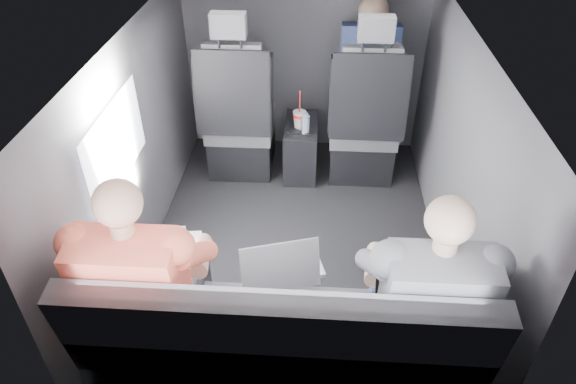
# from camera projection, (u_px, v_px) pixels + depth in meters

# --- Properties ---
(floor) EXTENTS (2.60, 2.60, 0.00)m
(floor) POSITION_uv_depth(u_px,v_px,m) (294.00, 246.00, 3.29)
(floor) COLOR black
(floor) RESTS_ON ground
(ceiling) EXTENTS (2.60, 2.60, 0.00)m
(ceiling) POSITION_uv_depth(u_px,v_px,m) (296.00, 39.00, 2.49)
(ceiling) COLOR #B2B2AD
(ceiling) RESTS_ON panel_back
(panel_left) EXTENTS (0.02, 2.60, 1.35)m
(panel_left) POSITION_uv_depth(u_px,v_px,m) (138.00, 151.00, 2.93)
(panel_left) COLOR #56565B
(panel_left) RESTS_ON floor
(panel_right) EXTENTS (0.02, 2.60, 1.35)m
(panel_right) POSITION_uv_depth(u_px,v_px,m) (457.00, 162.00, 2.84)
(panel_right) COLOR #56565B
(panel_right) RESTS_ON floor
(panel_front) EXTENTS (1.80, 0.02, 1.35)m
(panel_front) POSITION_uv_depth(u_px,v_px,m) (304.00, 66.00, 3.93)
(panel_front) COLOR #56565B
(panel_front) RESTS_ON floor
(panel_back) EXTENTS (1.80, 0.02, 1.35)m
(panel_back) POSITION_uv_depth(u_px,v_px,m) (276.00, 350.00, 1.84)
(panel_back) COLOR #56565B
(panel_back) RESTS_ON floor
(side_window) EXTENTS (0.02, 0.75, 0.42)m
(side_window) POSITION_uv_depth(u_px,v_px,m) (117.00, 145.00, 2.56)
(side_window) COLOR white
(side_window) RESTS_ON panel_left
(seatbelt) EXTENTS (0.35, 0.11, 0.59)m
(seatbelt) POSITION_uv_depth(u_px,v_px,m) (370.00, 88.00, 3.33)
(seatbelt) COLOR black
(seatbelt) RESTS_ON front_seat_right
(front_seat_left) EXTENTS (0.52, 0.58, 1.26)m
(front_seat_left) POSITION_uv_depth(u_px,v_px,m) (240.00, 125.00, 3.75)
(front_seat_left) COLOR black
(front_seat_left) RESTS_ON floor
(front_seat_right) EXTENTS (0.52, 0.58, 1.26)m
(front_seat_right) POSITION_uv_depth(u_px,v_px,m) (363.00, 129.00, 3.70)
(front_seat_right) COLOR black
(front_seat_right) RESTS_ON floor
(center_console) EXTENTS (0.24, 0.48, 0.41)m
(center_console) POSITION_uv_depth(u_px,v_px,m) (301.00, 147.00, 3.88)
(center_console) COLOR black
(center_console) RESTS_ON floor
(rear_bench) EXTENTS (1.60, 0.57, 0.92)m
(rear_bench) POSITION_uv_depth(u_px,v_px,m) (282.00, 357.00, 2.25)
(rear_bench) COLOR #5A5B5F
(rear_bench) RESTS_ON floor
(soda_cup) EXTENTS (0.10, 0.10, 0.29)m
(soda_cup) POSITION_uv_depth(u_px,v_px,m) (299.00, 119.00, 3.67)
(soda_cup) COLOR white
(soda_cup) RESTS_ON center_console
(water_bottle) EXTENTS (0.05, 0.05, 0.15)m
(water_bottle) POSITION_uv_depth(u_px,v_px,m) (306.00, 124.00, 3.61)
(water_bottle) COLOR #AFCFEE
(water_bottle) RESTS_ON center_console
(laptop_white) EXTENTS (0.39, 0.38, 0.27)m
(laptop_white) POSITION_uv_depth(u_px,v_px,m) (155.00, 253.00, 2.30)
(laptop_white) COLOR silver
(laptop_white) RESTS_ON passenger_rear_left
(laptop_silver) EXTENTS (0.39, 0.38, 0.24)m
(laptop_silver) POSITION_uv_depth(u_px,v_px,m) (283.00, 265.00, 2.25)
(laptop_silver) COLOR #BBBABF
(laptop_silver) RESTS_ON rear_bench
(laptop_black) EXTENTS (0.39, 0.37, 0.25)m
(laptop_black) POSITION_uv_depth(u_px,v_px,m) (411.00, 267.00, 2.24)
(laptop_black) COLOR black
(laptop_black) RESTS_ON passenger_rear_right
(passenger_rear_left) EXTENTS (0.50, 0.62, 1.23)m
(passenger_rear_left) POSITION_uv_depth(u_px,v_px,m) (149.00, 283.00, 2.17)
(passenger_rear_left) COLOR #36363B
(passenger_rear_left) RESTS_ON rear_bench
(passenger_rear_right) EXTENTS (0.49, 0.61, 1.21)m
(passenger_rear_right) POSITION_uv_depth(u_px,v_px,m) (423.00, 298.00, 2.11)
(passenger_rear_right) COLOR navy
(passenger_rear_right) RESTS_ON rear_bench
(passenger_front_right) EXTENTS (0.41, 0.41, 0.84)m
(passenger_front_right) POSITION_uv_depth(u_px,v_px,m) (368.00, 68.00, 3.70)
(passenger_front_right) COLOR navy
(passenger_front_right) RESTS_ON front_seat_right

